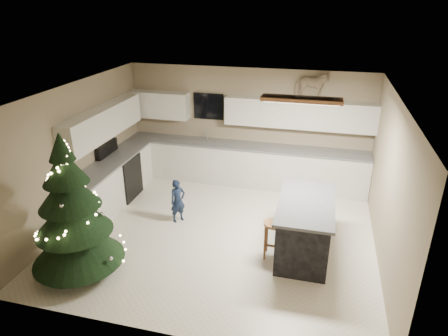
% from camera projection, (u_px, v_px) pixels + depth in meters
% --- Properties ---
extents(ground_plane, '(5.50, 5.50, 0.00)m').
position_uv_depth(ground_plane, '(219.00, 232.00, 7.37)').
color(ground_plane, beige).
extents(room_shell, '(5.52, 5.02, 2.61)m').
position_uv_depth(room_shell, '(220.00, 143.00, 6.67)').
color(room_shell, gray).
rests_on(room_shell, ground_plane).
extents(cabinetry, '(5.50, 3.20, 2.00)m').
position_uv_depth(cabinetry, '(198.00, 158.00, 8.74)').
color(cabinetry, silver).
rests_on(cabinetry, ground_plane).
extents(island, '(0.90, 1.70, 0.95)m').
position_uv_depth(island, '(304.00, 227.00, 6.65)').
color(island, black).
rests_on(island, ground_plane).
extents(bar_stool, '(0.34, 0.34, 0.65)m').
position_uv_depth(bar_stool, '(274.00, 231.00, 6.50)').
color(bar_stool, brown).
rests_on(bar_stool, ground_plane).
extents(christmas_tree, '(1.44, 1.39, 2.31)m').
position_uv_depth(christmas_tree, '(73.00, 218.00, 5.99)').
color(christmas_tree, '#3F2816').
rests_on(christmas_tree, ground_plane).
extents(toddler, '(0.36, 0.37, 0.85)m').
position_uv_depth(toddler, '(178.00, 201.00, 7.59)').
color(toddler, '#101E33').
rests_on(toddler, ground_plane).
extents(rocking_horse, '(0.70, 0.34, 0.61)m').
position_uv_depth(rocking_horse, '(311.00, 86.00, 8.21)').
color(rocking_horse, brown).
rests_on(rocking_horse, cabinetry).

